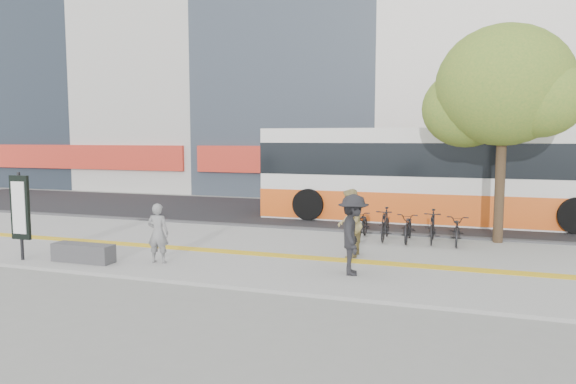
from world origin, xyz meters
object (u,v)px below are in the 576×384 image
(signboard, at_px, (20,209))
(bus, at_px, (435,177))
(seated_woman, at_px, (158,233))
(pedestrian_tan, at_px, (349,223))
(pedestrian_dark, at_px, (353,235))
(bench, at_px, (83,253))
(street_tree, at_px, (503,89))

(signboard, xyz_separation_m, bus, (9.39, 10.01, 0.30))
(seated_woman, xyz_separation_m, pedestrian_tan, (4.28, 2.14, 0.14))
(pedestrian_dark, bearing_deg, pedestrian_tan, 3.27)
(signboard, bearing_deg, pedestrian_tan, 21.11)
(bench, distance_m, street_tree, 12.23)
(pedestrian_tan, bearing_deg, signboard, -70.47)
(seated_woman, bearing_deg, bench, 8.23)
(bench, xyz_separation_m, signboard, (-1.60, -0.31, 1.06))
(street_tree, distance_m, pedestrian_tan, 6.14)
(street_tree, distance_m, bus, 5.06)
(seated_woman, bearing_deg, signboard, 5.75)
(signboard, distance_m, bus, 13.72)
(pedestrian_tan, distance_m, pedestrian_dark, 1.78)
(bus, bearing_deg, street_tree, -61.56)
(seated_woman, relative_size, pedestrian_tan, 0.84)
(bus, bearing_deg, bench, -128.76)
(signboard, bearing_deg, street_tree, 29.07)
(street_tree, xyz_separation_m, bus, (-1.99, 3.68, -2.85))
(seated_woman, distance_m, pedestrian_dark, 4.75)
(street_tree, height_order, bus, street_tree)
(bus, distance_m, pedestrian_tan, 7.28)
(signboard, relative_size, pedestrian_dark, 1.22)
(seated_woman, xyz_separation_m, pedestrian_dark, (4.73, 0.42, 0.17))
(bench, distance_m, seated_woman, 1.94)
(bench, distance_m, signboard, 1.94)
(bench, bearing_deg, pedestrian_tan, 23.63)
(bench, height_order, street_tree, street_tree)
(street_tree, bearing_deg, pedestrian_tan, -137.74)
(bench, bearing_deg, street_tree, 31.62)
(bench, distance_m, bus, 12.51)
(pedestrian_dark, bearing_deg, bus, -19.57)
(pedestrian_tan, bearing_deg, bus, 164.79)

